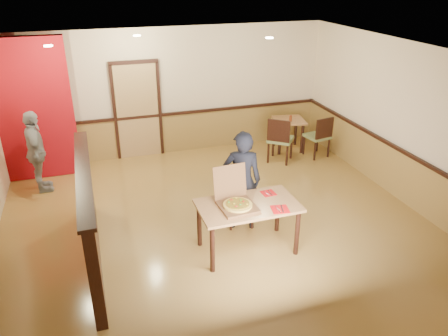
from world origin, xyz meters
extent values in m
plane|color=#A47D3F|center=(0.00, 0.00, 0.00)|extent=(7.00, 7.00, 0.00)
plane|color=black|center=(0.00, 0.00, 2.80)|extent=(7.00, 7.00, 0.00)
plane|color=beige|center=(0.00, 3.50, 1.40)|extent=(7.00, 0.00, 7.00)
plane|color=beige|center=(3.50, 0.00, 1.40)|extent=(0.00, 7.00, 7.00)
cube|color=olive|center=(0.00, 3.47, 0.45)|extent=(7.00, 0.04, 0.90)
cube|color=black|center=(0.00, 3.45, 0.92)|extent=(7.00, 0.06, 0.06)
cube|color=olive|center=(3.47, 0.00, 0.45)|extent=(0.04, 7.00, 0.90)
cube|color=black|center=(3.45, 0.00, 0.92)|extent=(0.06, 7.00, 0.06)
cube|color=tan|center=(-0.80, 3.46, 1.05)|extent=(0.90, 0.06, 2.10)
cube|color=black|center=(-2.00, -0.20, 0.70)|extent=(0.14, 3.00, 1.40)
cube|color=black|center=(-2.00, -0.20, 1.42)|extent=(0.20, 3.10, 0.05)
cube|color=#A20B15|center=(-2.90, 3.00, 1.40)|extent=(1.60, 0.20, 2.78)
cylinder|color=#FFE7B2|center=(-2.30, 1.80, 2.78)|extent=(0.14, 0.14, 0.02)
cylinder|color=#FFE7B2|center=(-0.80, 2.50, 2.78)|extent=(0.14, 0.14, 0.02)
cylinder|color=#FFE7B2|center=(1.40, 1.50, 2.78)|extent=(0.14, 0.14, 0.02)
cube|color=#AC7848|center=(0.21, -0.69, 0.77)|extent=(1.47, 0.85, 0.04)
cylinder|color=black|center=(-0.44, -1.03, 0.37)|extent=(0.07, 0.07, 0.75)
cylinder|color=black|center=(-0.44, -0.36, 0.37)|extent=(0.07, 0.07, 0.75)
cylinder|color=black|center=(0.87, -1.02, 0.37)|extent=(0.07, 0.07, 0.75)
cylinder|color=black|center=(0.86, -0.34, 0.37)|extent=(0.07, 0.07, 0.75)
cube|color=olive|center=(0.36, 0.04, 0.43)|extent=(0.50, 0.50, 0.06)
cube|color=black|center=(0.39, 0.23, 0.66)|extent=(0.41, 0.11, 0.41)
cylinder|color=black|center=(0.15, -0.10, 0.19)|extent=(0.04, 0.04, 0.37)
cylinder|color=black|center=(0.21, 0.25, 0.19)|extent=(0.04, 0.04, 0.37)
cylinder|color=black|center=(0.50, -0.16, 0.19)|extent=(0.04, 0.04, 0.37)
cylinder|color=black|center=(0.56, 0.19, 0.19)|extent=(0.04, 0.04, 0.37)
cube|color=olive|center=(2.08, 2.23, 0.50)|extent=(0.71, 0.71, 0.07)
cube|color=black|center=(1.94, 2.05, 0.78)|extent=(0.41, 0.33, 0.48)
cylinder|color=black|center=(2.38, 2.26, 0.22)|extent=(0.05, 0.05, 0.44)
cylinder|color=black|center=(2.12, 1.94, 0.22)|extent=(0.05, 0.05, 0.44)
cylinder|color=black|center=(2.05, 2.52, 0.22)|extent=(0.05, 0.05, 0.44)
cylinder|color=black|center=(1.79, 2.19, 0.22)|extent=(0.05, 0.05, 0.44)
cube|color=olive|center=(2.98, 2.23, 0.47)|extent=(0.55, 0.55, 0.06)
cube|color=black|center=(3.02, 2.02, 0.73)|extent=(0.45, 0.12, 0.45)
cylinder|color=black|center=(3.14, 2.45, 0.20)|extent=(0.04, 0.04, 0.41)
cylinder|color=black|center=(3.21, 2.07, 0.20)|extent=(0.04, 0.04, 0.41)
cylinder|color=black|center=(2.76, 2.38, 0.20)|extent=(0.04, 0.04, 0.41)
cylinder|color=black|center=(2.83, 2.00, 0.20)|extent=(0.04, 0.04, 0.41)
cube|color=#AC7848|center=(2.53, 2.78, 0.71)|extent=(0.80, 0.80, 0.04)
cylinder|color=black|center=(2.23, 2.57, 0.35)|extent=(0.07, 0.07, 0.69)
cylinder|color=black|center=(2.32, 3.08, 0.35)|extent=(0.07, 0.07, 0.69)
cylinder|color=black|center=(2.75, 2.47, 0.35)|extent=(0.07, 0.07, 0.69)
cylinder|color=black|center=(2.84, 2.99, 0.35)|extent=(0.07, 0.07, 0.69)
imported|color=black|center=(0.36, -0.04, 0.84)|extent=(0.71, 0.57, 1.67)
imported|color=#97979F|center=(-2.84, 2.34, 0.79)|extent=(0.50, 0.97, 1.58)
cube|color=brown|center=(0.03, -0.74, 0.80)|extent=(0.54, 0.54, 0.04)
cube|color=brown|center=(0.01, -0.44, 1.07)|extent=(0.51, 0.13, 0.50)
cylinder|color=#F9D35A|center=(0.03, -0.74, 0.84)|extent=(0.47, 0.47, 0.03)
cube|color=red|center=(0.60, -0.97, 0.79)|extent=(0.28, 0.28, 0.01)
cylinder|color=silver|center=(0.57, -0.97, 0.79)|extent=(0.05, 0.21, 0.01)
cube|color=silver|center=(0.63, -0.97, 0.79)|extent=(0.06, 0.22, 0.00)
cube|color=red|center=(0.63, -0.47, 0.79)|extent=(0.22, 0.22, 0.00)
cylinder|color=silver|center=(0.60, -0.47, 0.79)|extent=(0.02, 0.18, 0.01)
cube|color=silver|center=(0.66, -0.47, 0.79)|extent=(0.03, 0.19, 0.00)
cylinder|color=maroon|center=(2.50, 2.63, 0.81)|extent=(0.06, 0.06, 0.15)
camera|label=1|loc=(-1.82, -5.85, 3.94)|focal=35.00mm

